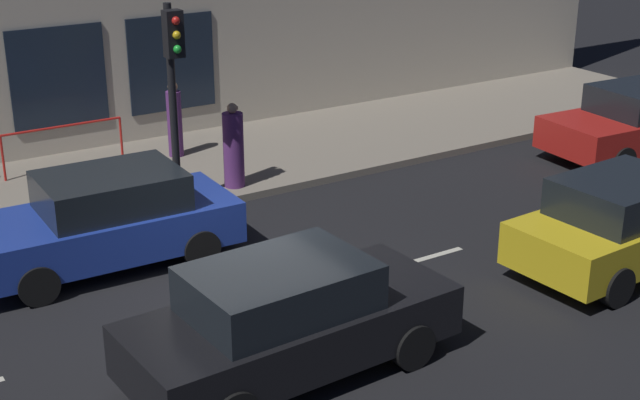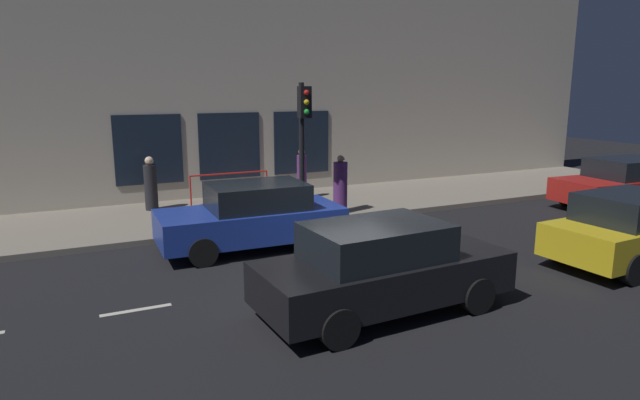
# 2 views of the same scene
# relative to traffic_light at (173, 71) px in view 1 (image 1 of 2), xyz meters

# --- Properties ---
(ground_plane) EXTENTS (60.00, 60.00, 0.00)m
(ground_plane) POSITION_rel_traffic_light_xyz_m (-4.23, 0.85, -2.72)
(ground_plane) COLOR black
(sidewalk) EXTENTS (4.50, 32.00, 0.15)m
(sidewalk) POSITION_rel_traffic_light_xyz_m (2.02, 0.85, -2.64)
(sidewalk) COLOR gray
(sidewalk) RESTS_ON ground
(lane_centre_line) EXTENTS (0.12, 27.20, 0.01)m
(lane_centre_line) POSITION_rel_traffic_light_xyz_m (-4.23, -0.15, -2.71)
(lane_centre_line) COLOR beige
(lane_centre_line) RESTS_ON ground
(traffic_light) EXTENTS (0.49, 0.32, 3.78)m
(traffic_light) POSITION_rel_traffic_light_xyz_m (0.00, 0.00, 0.00)
(traffic_light) COLOR black
(traffic_light) RESTS_ON sidewalk
(parked_car_0) EXTENTS (2.03, 4.36, 1.58)m
(parked_car_0) POSITION_rel_traffic_light_xyz_m (-1.57, 2.02, -1.92)
(parked_car_0) COLOR #1E389E
(parked_car_0) RESTS_ON ground
(parked_car_2) EXTENTS (2.04, 4.49, 1.58)m
(parked_car_2) POSITION_rel_traffic_light_xyz_m (-6.10, 1.23, -1.92)
(parked_car_2) COLOR black
(parked_car_2) RESTS_ON ground
(parked_car_3) EXTENTS (2.06, 4.11, 1.58)m
(parked_car_3) POSITION_rel_traffic_light_xyz_m (-6.22, -5.05, -1.93)
(parked_car_3) COLOR gold
(parked_car_3) RESTS_ON ground
(pedestrian_1) EXTENTS (0.51, 0.51, 1.71)m
(pedestrian_1) POSITION_rel_traffic_light_xyz_m (0.32, -1.32, -1.78)
(pedestrian_1) COLOR #5B2D70
(pedestrian_1) RESTS_ON sidewalk
(pedestrian_2) EXTENTS (0.35, 0.35, 1.67)m
(pedestrian_2) POSITION_rel_traffic_light_xyz_m (2.74, -1.14, -1.79)
(pedestrian_2) COLOR #5B2D70
(pedestrian_2) RESTS_ON sidewalk
(red_railing) EXTENTS (0.05, 2.56, 0.97)m
(red_railing) POSITION_rel_traffic_light_xyz_m (3.10, 1.22, -1.82)
(red_railing) COLOR red
(red_railing) RESTS_ON sidewalk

